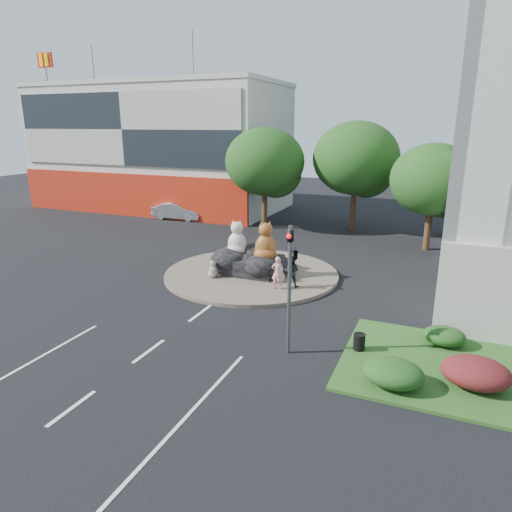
{
  "coord_description": "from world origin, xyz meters",
  "views": [
    {
      "loc": [
        10.01,
        -13.05,
        8.46
      ],
      "look_at": [
        1.35,
        7.48,
        2.0
      ],
      "focal_mm": 32.0,
      "sensor_mm": 36.0,
      "label": 1
    }
  ],
  "objects": [
    {
      "name": "pedestrian_dark",
      "position": [
        2.9,
        8.63,
        1.03
      ],
      "size": [
        0.84,
        0.67,
        1.65
      ],
      "primitive_type": "imported",
      "rotation": [
        0.0,
        0.0,
        3.2
      ],
      "color": "black",
      "rests_on": "roundabout_island"
    },
    {
      "name": "shophouse_block",
      "position": [
        -18.0,
        27.91,
        6.18
      ],
      "size": [
        25.2,
        12.3,
        17.4
      ],
      "color": "beige",
      "rests_on": "ground"
    },
    {
      "name": "tree_left",
      "position": [
        -3.93,
        22.06,
        5.25
      ],
      "size": [
        6.46,
        6.46,
        8.27
      ],
      "color": "#382314",
      "rests_on": "ground"
    },
    {
      "name": "cat_tabby",
      "position": [
        0.95,
        9.79,
        2.22
      ],
      "size": [
        1.71,
        1.62,
        2.25
      ],
      "primitive_type": null,
      "rotation": [
        0.0,
        0.0,
        0.43
      ],
      "color": "#C25D28",
      "rests_on": "rock_plinth"
    },
    {
      "name": "kitten_calico",
      "position": [
        -1.63,
        8.34,
        0.7
      ],
      "size": [
        0.78,
        0.75,
        1.01
      ],
      "primitive_type": null,
      "rotation": [
        0.0,
        0.0,
        -0.5
      ],
      "color": "silver",
      "rests_on": "roundabout_island"
    },
    {
      "name": "pedestrian_pink",
      "position": [
        2.34,
        8.02,
        1.07
      ],
      "size": [
        0.71,
        0.56,
        1.73
      ],
      "primitive_type": "imported",
      "rotation": [
        0.0,
        0.0,
        3.39
      ],
      "color": "pink",
      "rests_on": "roundabout_island"
    },
    {
      "name": "hedge_red",
      "position": [
        11.5,
        2.0,
        0.61
      ],
      "size": [
        2.2,
        1.76,
        0.99
      ],
      "primitive_type": "ellipsoid",
      "color": "#471215",
      "rests_on": "grass_verge"
    },
    {
      "name": "traffic_light",
      "position": [
        5.1,
        2.0,
        3.62
      ],
      "size": [
        0.44,
        1.24,
        5.0
      ],
      "color": "#595B60",
      "rests_on": "ground"
    },
    {
      "name": "grass_verge",
      "position": [
        12.0,
        3.0,
        0.06
      ],
      "size": [
        10.0,
        6.0,
        0.12
      ],
      "primitive_type": "cube",
      "color": "#244A18",
      "rests_on": "ground"
    },
    {
      "name": "hedge_near_green",
      "position": [
        9.0,
        1.0,
        0.57
      ],
      "size": [
        2.0,
        1.6,
        0.9
      ],
      "primitive_type": "ellipsoid",
      "color": "#1D3D13",
      "rests_on": "grass_verge"
    },
    {
      "name": "ground",
      "position": [
        0.0,
        0.0,
        0.0
      ],
      "size": [
        120.0,
        120.0,
        0.0
      ],
      "primitive_type": "plane",
      "color": "black",
      "rests_on": "ground"
    },
    {
      "name": "roundabout_island",
      "position": [
        0.0,
        10.0,
        0.1
      ],
      "size": [
        10.0,
        10.0,
        0.2
      ],
      "primitive_type": "cylinder",
      "color": "brown",
      "rests_on": "ground"
    },
    {
      "name": "tree_mid",
      "position": [
        3.07,
        24.06,
        5.56
      ],
      "size": [
        6.84,
        6.84,
        8.76
      ],
      "color": "#382314",
      "rests_on": "ground"
    },
    {
      "name": "rock_plinth",
      "position": [
        0.0,
        10.0,
        0.65
      ],
      "size": [
        3.2,
        2.6,
        0.9
      ],
      "primitive_type": null,
      "color": "black",
      "rests_on": "roundabout_island"
    },
    {
      "name": "parked_car",
      "position": [
        -12.64,
        22.27,
        0.79
      ],
      "size": [
        4.89,
        2.01,
        1.57
      ],
      "primitive_type": "imported",
      "rotation": [
        0.0,
        0.0,
        1.64
      ],
      "color": "#B7BABF",
      "rests_on": "ground"
    },
    {
      "name": "cat_white",
      "position": [
        -0.94,
        10.09,
        2.14
      ],
      "size": [
        1.36,
        1.21,
        2.09
      ],
      "primitive_type": null,
      "rotation": [
        0.0,
        0.0,
        0.1
      ],
      "color": "beige",
      "rests_on": "rock_plinth"
    },
    {
      "name": "kitten_white",
      "position": [
        2.11,
        9.09,
        0.64
      ],
      "size": [
        0.67,
        0.64,
        0.87
      ],
      "primitive_type": null,
      "rotation": [
        0.0,
        0.0,
        0.48
      ],
      "color": "silver",
      "rests_on": "roundabout_island"
    },
    {
      "name": "hedge_back_green",
      "position": [
        10.5,
        4.8,
        0.48
      ],
      "size": [
        1.6,
        1.28,
        0.72
      ],
      "primitive_type": "ellipsoid",
      "color": "#1D3D13",
      "rests_on": "grass_verge"
    },
    {
      "name": "tree_right",
      "position": [
        9.07,
        20.06,
        4.63
      ],
      "size": [
        5.7,
        5.7,
        7.3
      ],
      "color": "#382314",
      "rests_on": "ground"
    },
    {
      "name": "litter_bin",
      "position": [
        7.5,
        3.09,
        0.44
      ],
      "size": [
        0.58,
        0.58,
        0.64
      ],
      "primitive_type": "cylinder",
      "rotation": [
        0.0,
        0.0,
        0.39
      ],
      "color": "black",
      "rests_on": "grass_verge"
    }
  ]
}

